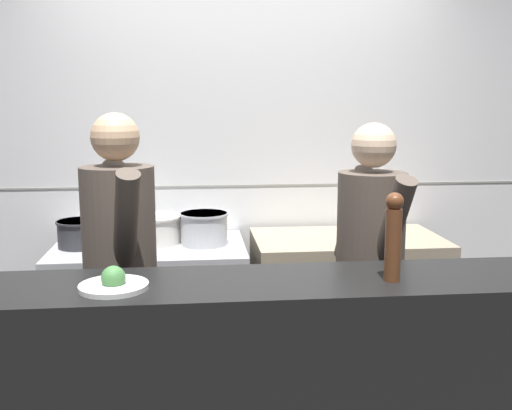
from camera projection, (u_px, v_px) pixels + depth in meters
name	position (u px, v px, depth m)	size (l,w,h in m)	color
wall_back_tiled	(243.00, 162.00, 3.82)	(8.00, 0.06, 2.60)	white
oven_range	(152.00, 316.00, 3.52)	(1.10, 0.71, 0.86)	#38383D
prep_counter	(346.00, 308.00, 3.64)	(1.11, 0.65, 0.88)	gray
stock_pot	(80.00, 233.00, 3.39)	(0.26, 0.26, 0.15)	#2D2D33
sauce_pot	(156.00, 228.00, 3.49)	(0.31, 0.31, 0.16)	beige
braising_pot	(204.00, 228.00, 3.45)	(0.28, 0.28, 0.19)	#B7BABF
mixing_bowl_steel	(374.00, 228.00, 3.61)	(0.27, 0.27, 0.08)	#B7BABF
plated_dish_main	(114.00, 283.00, 2.08)	(0.24, 0.24, 0.08)	white
pepper_mill	(393.00, 235.00, 2.15)	(0.06, 0.06, 0.33)	brown
chef_head_cook	(121.00, 272.00, 2.74)	(0.41, 0.71, 1.63)	black
chef_sous	(370.00, 270.00, 2.87)	(0.38, 0.69, 1.58)	black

